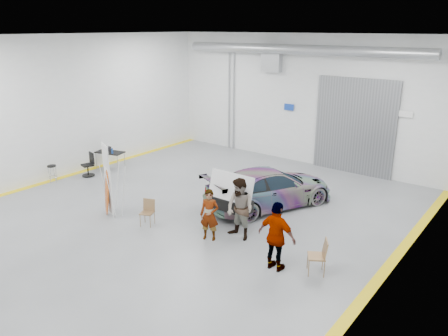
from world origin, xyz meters
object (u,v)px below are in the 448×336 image
Objects in this scene: person_c at (277,237)px; work_table at (109,152)px; sedan_car at (269,188)px; folding_chair_near at (148,217)px; person_b at (240,209)px; shop_stool at (53,174)px; folding_chair_far at (316,263)px; surfboard_display at (108,186)px; person_a at (209,215)px; office_chair at (89,166)px.

work_table is (-10.68, 2.90, -0.16)m from person_c.
folding_chair_near is at bearing 82.19° from sedan_car.
shop_stool is (-9.23, -0.67, -0.60)m from person_b.
person_c is 1.26m from folding_chair_far.
surfboard_display is at bearing -8.49° from shop_stool.
surfboard_display is 1.91× the size of work_table.
person_a is (-0.05, -3.37, 0.10)m from sedan_car.
person_c reaches higher than folding_chair_far.
work_table is at bearing 139.76° from person_a.
person_b is at bearing -2.66° from folding_chair_near.
folding_chair_far is 0.95× the size of office_chair.
sedan_car is at bearing 21.72° from shop_stool.
shop_stool is 0.72× the size of office_chair.
sedan_car is 4.77× the size of office_chair.
folding_chair_near is at bearing -3.70° from office_chair.
shop_stool is at bearing 44.81° from sedan_car.
person_c is 6.40m from surfboard_display.
person_b is 2.89m from folding_chair_far.
folding_chair_far is at bearing -11.69° from work_table.
work_table reaches higher than office_chair.
surfboard_display is 3.64× the size of shop_stool.
folding_chair_near is (-4.80, -0.21, -0.71)m from person_c.
office_chair is at bearing -177.26° from person_b.
surfboard_display is 2.76× the size of folding_chair_far.
folding_chair_near is 5.79m from folding_chair_far.
person_a is 0.83× the size of person_b.
folding_chair_near is (1.59, 0.27, -0.83)m from surfboard_display.
office_chair is at bearing 147.72° from person_a.
surfboard_display reaches higher than person_a.
office_chair is at bearing -127.63° from folding_chair_far.
work_table is (-8.19, -0.74, 0.10)m from sedan_car.
sedan_car is at bearing -164.20° from folding_chair_far.
surfboard_display is (-6.38, -0.48, 0.12)m from person_c.
sedan_car reaches higher than work_table.
person_a reaches higher than office_chair.
person_c is at bearing 5.40° from office_chair.
sedan_car is 4.42m from person_c.
person_a is 3.53m from folding_chair_far.
office_chair is (-8.07, -1.96, -0.26)m from sedan_car.
sedan_car is at bearing 69.37° from surfboard_display.
office_chair is at bearing 70.68° from shop_stool.
sedan_car is 2.84m from person_b.
surfboard_display is at bearing -114.24° from folding_chair_far.
person_c is at bearing 27.05° from surfboard_display.
person_a is 3.93m from surfboard_display.
work_table is 1.28m from office_chair.
shop_stool is at bearing -165.73° from surfboard_display.
person_b is at bearing 39.49° from surfboard_display.
work_table is (-5.89, 3.11, 0.54)m from folding_chair_near.
folding_chair_near is at bearing -3.93° from shop_stool.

